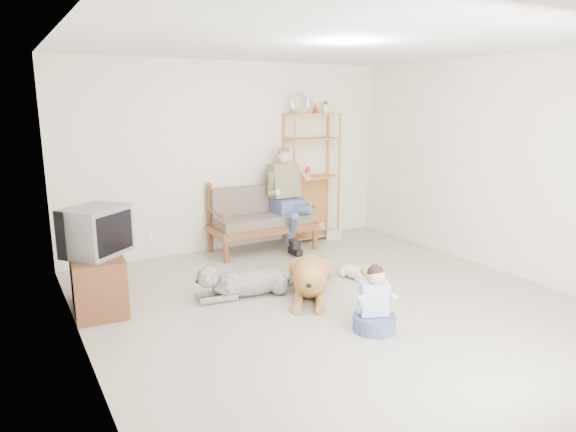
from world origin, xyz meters
TOP-DOWN VIEW (x-y plane):
  - floor at (0.00, 0.00)m, footprint 5.50×5.50m
  - ceiling at (0.00, 0.00)m, footprint 5.50×5.50m
  - wall_back at (0.00, 2.75)m, footprint 5.00×0.00m
  - wall_left at (-2.50, 0.00)m, footprint 0.00×5.50m
  - wall_right at (2.50, 0.00)m, footprint 0.00×5.50m
  - loveseat at (0.27, 2.40)m, footprint 1.52×0.74m
  - man at (0.64, 2.19)m, footprint 0.56×0.80m
  - etagere at (1.24, 2.55)m, footprint 0.87×0.38m
  - book_stack at (1.52, 2.36)m, footprint 0.28×0.23m
  - tv_stand at (-2.23, 1.27)m, footprint 0.57×0.94m
  - crt_tv at (-2.20, 1.24)m, footprint 0.77×0.75m
  - wall_outlet at (-1.25, 2.73)m, footprint 0.12×0.02m
  - golden_retriever at (-0.04, 0.55)m, footprint 1.01×1.45m
  - shaggy_dog at (-0.76, 0.83)m, footprint 1.36×0.43m
  - terrier at (0.69, 0.63)m, footprint 0.24×0.60m
  - child at (-0.04, -0.58)m, footprint 0.41×0.41m

SIDE VIEW (x-z plane):
  - floor at x=0.00m, z-range 0.00..0.00m
  - book_stack at x=1.52m, z-range 0.00..0.15m
  - terrier at x=0.69m, z-range -0.02..0.21m
  - shaggy_dog at x=-0.76m, z-range -0.04..0.36m
  - golden_retriever at x=-0.04m, z-range -0.05..0.45m
  - child at x=-0.04m, z-range -0.09..0.56m
  - wall_outlet at x=-1.25m, z-range 0.26..0.34m
  - tv_stand at x=-2.23m, z-range 0.00..0.60m
  - loveseat at x=0.27m, z-range 0.01..0.96m
  - man at x=0.64m, z-range 0.03..1.33m
  - crt_tv at x=-2.20m, z-range 0.60..1.10m
  - etagere at x=1.24m, z-range -0.13..2.15m
  - wall_left at x=-2.50m, z-range -1.40..4.10m
  - wall_right at x=2.50m, z-range -1.40..4.10m
  - wall_back at x=0.00m, z-range -1.15..3.85m
  - ceiling at x=0.00m, z-range 2.70..2.70m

